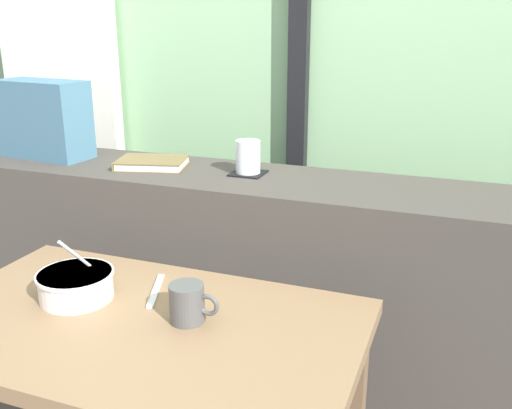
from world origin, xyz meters
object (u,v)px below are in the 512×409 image
at_px(closed_book, 152,163).
at_px(throw_pillow, 44,119).
at_px(ceramic_mug, 188,303).
at_px(coaster_square, 248,173).
at_px(fork_utensil, 156,290).
at_px(soup_bowl, 76,285).
at_px(juice_glass, 248,158).
at_px(breakfast_table, 141,375).

xyz_separation_m(closed_book, throw_pillow, (-0.41, 0.00, 0.12)).
bearing_deg(ceramic_mug, closed_book, 126.00).
height_order(coaster_square, fork_utensil, coaster_square).
height_order(throw_pillow, fork_utensil, throw_pillow).
bearing_deg(ceramic_mug, soup_bowl, 179.29).
relative_size(coaster_square, soup_bowl, 0.57).
height_order(soup_bowl, fork_utensil, soup_bowl).
bearing_deg(closed_book, fork_utensil, -59.47).
height_order(soup_bowl, ceramic_mug, soup_bowl).
xyz_separation_m(closed_book, ceramic_mug, (0.42, -0.58, -0.14)).
xyz_separation_m(juice_glass, soup_bowl, (-0.19, -0.60, -0.18)).
bearing_deg(breakfast_table, ceramic_mug, 20.84).
relative_size(closed_book, soup_bowl, 1.40).
bearing_deg(throw_pillow, breakfast_table, -40.33).
bearing_deg(throw_pillow, closed_book, -0.15).
distance_m(breakfast_table, soup_bowl, 0.26).
height_order(juice_glass, closed_book, juice_glass).
height_order(throw_pillow, soup_bowl, throw_pillow).
distance_m(breakfast_table, fork_utensil, 0.20).
bearing_deg(closed_book, ceramic_mug, -54.00).
bearing_deg(juice_glass, soup_bowl, -107.73).
distance_m(fork_utensil, ceramic_mug, 0.17).
xyz_separation_m(coaster_square, juice_glass, (0.00, 0.00, 0.05)).
relative_size(closed_book, fork_utensil, 1.45).
xyz_separation_m(throw_pillow, fork_utensil, (0.70, -0.48, -0.29)).
distance_m(closed_book, ceramic_mug, 0.73).
bearing_deg(juice_glass, breakfast_table, -90.37).
bearing_deg(throw_pillow, coaster_square, 1.96).
bearing_deg(fork_utensil, coaster_square, 64.99).
xyz_separation_m(breakfast_table, juice_glass, (0.00, 0.65, 0.35)).
relative_size(throw_pillow, fork_utensil, 1.88).
height_order(juice_glass, soup_bowl, juice_glass).
bearing_deg(fork_utensil, throw_pillow, 124.58).
bearing_deg(ceramic_mug, throw_pillow, 145.13).
distance_m(juice_glass, throw_pillow, 0.74).
relative_size(breakfast_table, coaster_square, 9.63).
bearing_deg(breakfast_table, soup_bowl, 167.18).
xyz_separation_m(coaster_square, fork_utensil, (-0.04, -0.51, -0.17)).
bearing_deg(soup_bowl, fork_utensil, 31.51).
height_order(closed_book, ceramic_mug, closed_book).
bearing_deg(fork_utensil, breakfast_table, -96.73).
height_order(breakfast_table, fork_utensil, fork_utensil).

